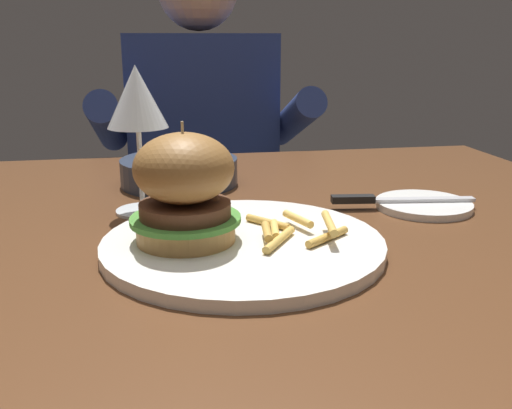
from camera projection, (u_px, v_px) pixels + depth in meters
The scene contains 9 objects.
dining_table at pixel (253, 292), 0.75m from camera, with size 1.12×0.96×0.74m.
main_plate at pixel (243, 244), 0.64m from camera, with size 0.32×0.32×0.01m, color white.
burger_sandwich at pixel (184, 188), 0.61m from camera, with size 0.12×0.12×0.13m.
fries_pile at pixel (294, 229), 0.64m from camera, with size 0.11×0.12×0.02m.
wine_glass at pixel (137, 102), 0.74m from camera, with size 0.08×0.08×0.20m.
bread_plate at pixel (424, 205), 0.80m from camera, with size 0.13×0.13×0.01m, color white.
table_knife at pixel (389, 199), 0.79m from camera, with size 0.20×0.04×0.01m.
soup_bowl at pixel (179, 170), 0.93m from camera, with size 0.19×0.19×0.05m.
diner_person at pixel (203, 200), 1.48m from camera, with size 0.51×0.36×1.18m.
Camera 1 is at (-0.12, -0.67, 0.97)m, focal length 40.00 mm.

